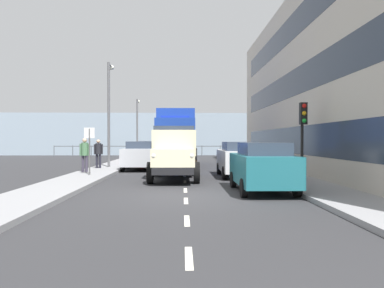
% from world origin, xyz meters
% --- Properties ---
extents(ground_plane, '(80.00, 80.00, 0.00)m').
position_xyz_m(ground_plane, '(0.00, -8.76, 0.00)').
color(ground_plane, '#2D2D30').
extents(sidewalk_left, '(2.09, 38.87, 0.15)m').
position_xyz_m(sidewalk_left, '(-4.67, -8.76, 0.07)').
color(sidewalk_left, gray).
rests_on(sidewalk_left, ground_plane).
extents(sidewalk_right, '(2.09, 38.87, 0.15)m').
position_xyz_m(sidewalk_right, '(4.67, -8.76, 0.07)').
color(sidewalk_right, gray).
rests_on(sidewalk_right, ground_plane).
extents(road_centreline_markings, '(0.12, 34.72, 0.01)m').
position_xyz_m(road_centreline_markings, '(0.00, -8.06, 0.00)').
color(road_centreline_markings, silver).
rests_on(road_centreline_markings, ground_plane).
extents(building_terrace, '(7.23, 26.89, 9.76)m').
position_xyz_m(building_terrace, '(-9.31, -7.39, 4.88)').
color(building_terrace, beige).
rests_on(building_terrace, ground_plane).
extents(sea_horizon, '(80.00, 0.80, 5.00)m').
position_xyz_m(sea_horizon, '(0.00, -31.20, 2.50)').
color(sea_horizon, '#8C9EAD').
rests_on(sea_horizon, ground_plane).
extents(seawall_railing, '(28.08, 0.08, 1.20)m').
position_xyz_m(seawall_railing, '(-0.00, -27.60, 0.92)').
color(seawall_railing, '#4C5156').
rests_on(seawall_railing, ground_plane).
extents(truck_vintage_cream, '(2.17, 5.64, 2.43)m').
position_xyz_m(truck_vintage_cream, '(0.48, -4.66, 1.18)').
color(truck_vintage_cream, black).
rests_on(truck_vintage_cream, ground_plane).
extents(lorry_cargo_blue, '(2.58, 8.20, 3.87)m').
position_xyz_m(lorry_cargo_blue, '(0.56, -13.49, 2.08)').
color(lorry_cargo_blue, '#193899').
rests_on(lorry_cargo_blue, ground_plane).
extents(car_teal_kerbside_near, '(1.88, 3.80, 1.72)m').
position_xyz_m(car_teal_kerbside_near, '(-2.67, -0.82, 0.89)').
color(car_teal_kerbside_near, '#1E6670').
rests_on(car_teal_kerbside_near, ground_plane).
extents(car_white_kerbside_1, '(1.91, 4.09, 1.72)m').
position_xyz_m(car_white_kerbside_1, '(-2.67, -6.03, 0.90)').
color(car_white_kerbside_1, white).
rests_on(car_white_kerbside_1, ground_plane).
extents(car_silver_oppositeside_0, '(1.91, 4.24, 1.72)m').
position_xyz_m(car_silver_oppositeside_0, '(2.67, -10.37, 0.90)').
color(car_silver_oppositeside_0, '#B7BABF').
rests_on(car_silver_oppositeside_0, ground_plane).
extents(car_red_oppositeside_1, '(1.94, 3.90, 1.72)m').
position_xyz_m(car_red_oppositeside_1, '(2.67, -16.61, 0.90)').
color(car_red_oppositeside_1, '#B21E1E').
rests_on(car_red_oppositeside_1, ground_plane).
extents(pedestrian_near_railing, '(0.53, 0.34, 1.75)m').
position_xyz_m(pedestrian_near_railing, '(5.19, -7.22, 1.19)').
color(pedestrian_near_railing, '#383342').
rests_on(pedestrian_near_railing, sidewalk_right).
extents(pedestrian_with_bag, '(0.53, 0.34, 1.69)m').
position_xyz_m(pedestrian_with_bag, '(5.08, -9.77, 1.14)').
color(pedestrian_with_bag, black).
rests_on(pedestrian_with_bag, sidewalk_right).
extents(traffic_light_near, '(0.28, 0.41, 3.20)m').
position_xyz_m(traffic_light_near, '(-4.86, -3.11, 2.47)').
color(traffic_light_near, black).
rests_on(traffic_light_near, sidewalk_left).
extents(lamp_post_promenade, '(0.32, 1.14, 6.45)m').
position_xyz_m(lamp_post_promenade, '(4.65, -10.82, 3.99)').
color(lamp_post_promenade, '#59595B').
rests_on(lamp_post_promenade, sidewalk_right).
extents(lamp_post_far, '(0.32, 1.14, 5.61)m').
position_xyz_m(lamp_post_far, '(4.50, -23.45, 3.55)').
color(lamp_post_far, '#59595B').
rests_on(lamp_post_far, sidewalk_right).
extents(street_sign, '(0.50, 0.07, 2.25)m').
position_xyz_m(street_sign, '(4.54, -5.65, 1.68)').
color(street_sign, '#4C4C4C').
rests_on(street_sign, sidewalk_right).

